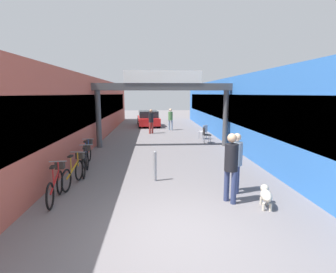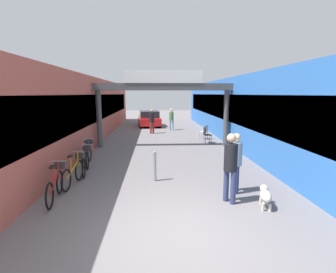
# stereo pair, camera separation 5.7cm
# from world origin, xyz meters

# --- Properties ---
(ground_plane) EXTENTS (80.00, 80.00, 0.00)m
(ground_plane) POSITION_xyz_m (0.00, 0.00, 0.00)
(ground_plane) COLOR slate
(storefront_left) EXTENTS (3.00, 26.00, 3.66)m
(storefront_left) POSITION_xyz_m (-5.09, 11.00, 1.83)
(storefront_left) COLOR #B25142
(storefront_left) RESTS_ON ground_plane
(storefront_right) EXTENTS (3.00, 26.00, 3.66)m
(storefront_right) POSITION_xyz_m (5.09, 11.00, 1.83)
(storefront_right) COLOR blue
(storefront_right) RESTS_ON ground_plane
(arcade_sign_gateway) EXTENTS (7.40, 0.47, 3.96)m
(arcade_sign_gateway) POSITION_xyz_m (0.00, 8.81, 2.80)
(arcade_sign_gateway) COLOR #4C4C4F
(arcade_sign_gateway) RESTS_ON ground_plane
(pedestrian_with_dog) EXTENTS (0.47, 0.47, 1.81)m
(pedestrian_with_dog) POSITION_xyz_m (1.45, 1.45, 1.05)
(pedestrian_with_dog) COLOR navy
(pedestrian_with_dog) RESTS_ON ground_plane
(pedestrian_companion) EXTENTS (0.35, 0.38, 1.71)m
(pedestrian_companion) POSITION_xyz_m (1.81, 2.16, 0.98)
(pedestrian_companion) COLOR navy
(pedestrian_companion) RESTS_ON ground_plane
(pedestrian_carrying_crate) EXTENTS (0.48, 0.48, 1.71)m
(pedestrian_carrying_crate) POSITION_xyz_m (-0.65, 13.56, 0.98)
(pedestrian_carrying_crate) COLOR #99332D
(pedestrian_carrying_crate) RESTS_ON ground_plane
(pedestrian_elderly_walking) EXTENTS (0.47, 0.47, 1.67)m
(pedestrian_elderly_walking) POSITION_xyz_m (0.83, 15.21, 0.95)
(pedestrian_elderly_walking) COLOR #8C9EB2
(pedestrian_elderly_walking) RESTS_ON ground_plane
(dog_on_leash) EXTENTS (0.41, 0.72, 0.50)m
(dog_on_leash) POSITION_xyz_m (2.25, 1.12, 0.31)
(dog_on_leash) COLOR beige
(dog_on_leash) RESTS_ON ground_plane
(bicycle_red_nearest) EXTENTS (0.46, 1.68, 0.98)m
(bicycle_red_nearest) POSITION_xyz_m (-3.10, 1.90, 0.44)
(bicycle_red_nearest) COLOR black
(bicycle_red_nearest) RESTS_ON ground_plane
(bicycle_orange_second) EXTENTS (0.46, 1.69, 0.98)m
(bicycle_orange_second) POSITION_xyz_m (-2.96, 3.06, 0.44)
(bicycle_orange_second) COLOR black
(bicycle_orange_second) RESTS_ON ground_plane
(bicycle_black_third) EXTENTS (0.46, 1.68, 0.98)m
(bicycle_black_third) POSITION_xyz_m (-2.92, 4.26, 0.44)
(bicycle_black_third) COLOR black
(bicycle_black_third) RESTS_ON ground_plane
(bicycle_blue_farthest) EXTENTS (0.46, 1.69, 0.98)m
(bicycle_blue_farthest) POSITION_xyz_m (-3.17, 5.50, 0.44)
(bicycle_blue_farthest) COLOR black
(bicycle_blue_farthest) RESTS_ON ground_plane
(bollard_post_metal) EXTENTS (0.10, 0.10, 0.99)m
(bollard_post_metal) POSITION_xyz_m (-0.47, 3.26, 0.50)
(bollard_post_metal) COLOR gray
(bollard_post_metal) RESTS_ON ground_plane
(cafe_chair_black_nearer) EXTENTS (0.43, 0.43, 0.89)m
(cafe_chair_black_nearer) POSITION_xyz_m (2.48, 9.72, 0.54)
(cafe_chair_black_nearer) COLOR gray
(cafe_chair_black_nearer) RESTS_ON ground_plane
(cafe_chair_aluminium_farther) EXTENTS (0.56, 0.56, 0.89)m
(cafe_chair_aluminium_farther) POSITION_xyz_m (2.62, 10.98, 0.54)
(cafe_chair_aluminium_farther) COLOR gray
(cafe_chair_aluminium_farther) RESTS_ON ground_plane
(parked_car_red) EXTENTS (2.10, 4.14, 1.33)m
(parked_car_red) POSITION_xyz_m (-0.93, 17.99, 0.64)
(parked_car_red) COLOR red
(parked_car_red) RESTS_ON ground_plane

